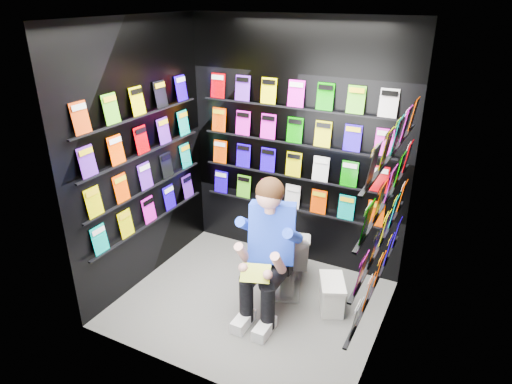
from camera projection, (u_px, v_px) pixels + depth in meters
The scene contains 14 objects.
floor at pixel (251, 303), 4.44m from camera, with size 2.40×2.40×0.00m, color #595957.
ceiling at pixel (250, 18), 3.39m from camera, with size 2.40×2.40×0.00m, color white.
wall_back at pixel (295, 147), 4.73m from camera, with size 2.40×0.04×2.60m, color black.
wall_front at pixel (182, 229), 3.10m from camera, with size 2.40×0.04×2.60m, color black.
wall_left at pixel (141, 158), 4.42m from camera, with size 0.04×2.00×2.60m, color black.
wall_right at pixel (392, 207), 3.41m from camera, with size 0.04×2.00×2.60m, color black.
comics_back at pixel (294, 147), 4.70m from camera, with size 2.10×0.06×1.37m, color #E6460E, non-canonical shape.
comics_left at pixel (143, 158), 4.40m from camera, with size 0.06×1.70×1.37m, color #E6460E, non-canonical shape.
comics_right at pixel (388, 206), 3.42m from camera, with size 0.06×1.70×1.37m, color #E6460E, non-canonical shape.
toilet at pixel (289, 254), 4.57m from camera, with size 0.42×0.75×0.73m, color white.
longbox at pixel (331, 295), 4.33m from camera, with size 0.20×0.37×0.27m, color white.
longbox_lid at pixel (333, 282), 4.27m from camera, with size 0.22×0.38×0.03m, color white.
reader at pixel (273, 233), 4.09m from camera, with size 0.56×0.81×1.50m, color #0B29BF, non-canonical shape.
held_comic at pixel (255, 273), 3.89m from camera, with size 0.25×0.01×0.18m, color green.
Camera 1 is at (1.70, -3.20, 2.79)m, focal length 32.00 mm.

